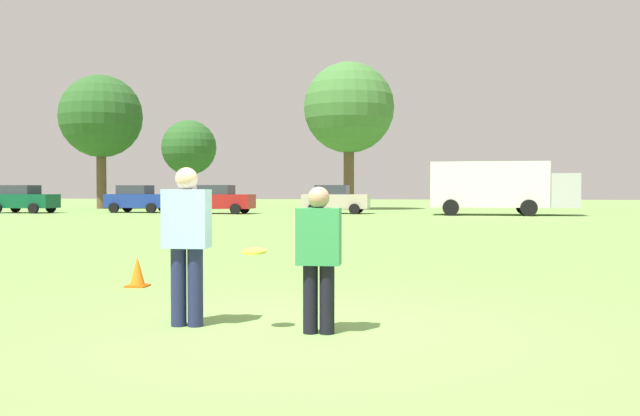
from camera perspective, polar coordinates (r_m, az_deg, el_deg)
The scene contains 13 objects.
ground_plane at distance 7.76m, azimuth -1.01°, elevation -10.00°, with size 199.29×199.29×0.00m, color #6B9347.
player_thrower at distance 8.05m, azimuth -10.79°, elevation -2.33°, with size 0.52×0.31×1.80m.
player_defender at distance 7.51m, azimuth -0.11°, elevation -3.57°, with size 0.47×0.28×1.58m.
frisbee at distance 7.70m, azimuth -5.39°, elevation -3.53°, with size 0.27×0.27×0.06m.
traffic_cone at distance 11.55m, azimuth -14.64°, elevation -5.09°, with size 0.32×0.32×0.48m.
parked_car_near_left at distance 49.86m, azimuth -22.99°, elevation 0.69°, with size 4.25×2.30×1.82m.
parked_car_mid_left at distance 48.21m, azimuth -14.58°, elevation 0.74°, with size 4.25×2.30×1.82m.
parked_car_center at distance 44.98m, azimuth -8.19°, elevation 0.72°, with size 4.25×2.30×1.82m.
parked_car_mid_right at distance 44.58m, azimuth 1.24°, elevation 0.73°, with size 4.25×2.30×1.82m.
box_truck at distance 43.18m, azimuth 14.37°, elevation 1.75°, with size 8.56×3.16×3.18m.
tree_west_oak at distance 58.98m, azimuth -17.40°, elevation 7.10°, with size 6.57×6.57×10.67m.
tree_west_maple at distance 56.16m, azimuth -10.62°, elevation 4.83°, with size 4.30×4.30×6.99m.
tree_center_elm at distance 54.13m, azimuth 2.36°, elevation 8.11°, with size 6.94×6.94×11.28m.
Camera 1 is at (1.31, -7.49, 1.55)m, focal length 39.33 mm.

